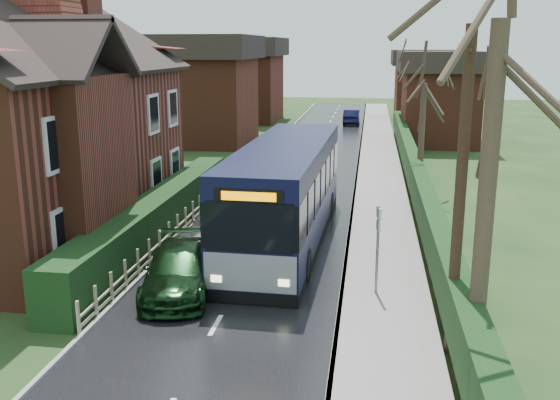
% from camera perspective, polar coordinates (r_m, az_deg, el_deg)
% --- Properties ---
extents(ground, '(140.00, 140.00, 0.00)m').
position_cam_1_polar(ground, '(17.88, -4.34, -8.69)').
color(ground, '#334B20').
rests_on(ground, ground).
extents(road, '(6.00, 100.00, 0.02)m').
position_cam_1_polar(road, '(27.23, 0.21, -0.66)').
color(road, black).
rests_on(road, ground).
extents(pavement, '(2.50, 100.00, 0.14)m').
position_cam_1_polar(pavement, '(26.97, 9.19, -0.85)').
color(pavement, slate).
rests_on(pavement, ground).
extents(kerb_right, '(0.12, 100.00, 0.14)m').
position_cam_1_polar(kerb_right, '(26.97, 6.64, -0.77)').
color(kerb_right, gray).
rests_on(kerb_right, ground).
extents(kerb_left, '(0.12, 100.00, 0.10)m').
position_cam_1_polar(kerb_left, '(27.80, -6.02, -0.35)').
color(kerb_left, gray).
rests_on(kerb_left, ground).
extents(front_hedge, '(1.20, 16.00, 1.60)m').
position_cam_1_polar(front_hedge, '(23.22, -11.12, -1.48)').
color(front_hedge, black).
rests_on(front_hedge, ground).
extents(picket_fence, '(0.10, 16.00, 0.90)m').
position_cam_1_polar(picket_fence, '(23.08, -9.32, -2.40)').
color(picket_fence, tan).
rests_on(picket_fence, ground).
extents(right_wall_hedge, '(0.60, 50.00, 1.80)m').
position_cam_1_polar(right_wall_hedge, '(26.82, 12.58, 1.00)').
color(right_wall_hedge, '#602B1B').
rests_on(right_wall_hedge, ground).
extents(brick_house, '(9.30, 14.60, 10.30)m').
position_cam_1_polar(brick_house, '(24.41, -22.55, 7.02)').
color(brick_house, '#602B1B').
rests_on(brick_house, ground).
extents(bus, '(3.01, 11.76, 3.55)m').
position_cam_1_polar(bus, '(21.99, 0.49, 0.50)').
color(bus, black).
rests_on(bus, ground).
extents(car_silver, '(2.56, 4.44, 1.42)m').
position_cam_1_polar(car_silver, '(22.25, -5.56, -2.20)').
color(car_silver, '#AFAFB4').
rests_on(car_silver, ground).
extents(car_green, '(2.60, 4.72, 1.29)m').
position_cam_1_polar(car_green, '(18.11, -9.30, -6.34)').
color(car_green, black).
rests_on(car_green, ground).
extents(car_distant, '(1.43, 4.04, 1.33)m').
position_cam_1_polar(car_distant, '(56.82, 6.57, 7.56)').
color(car_distant, black).
rests_on(car_distant, ground).
extents(bus_stop_sign, '(0.14, 0.40, 2.64)m').
position_cam_1_polar(bus_stop_sign, '(17.34, 8.94, -3.43)').
color(bus_stop_sign, slate).
rests_on(bus_stop_sign, ground).
extents(telegraph_pole, '(0.29, 0.93, 7.30)m').
position_cam_1_polar(telegraph_pole, '(14.06, 16.14, 0.36)').
color(telegraph_pole, black).
rests_on(telegraph_pole, ground).
extents(tree_right_far, '(3.87, 3.87, 7.48)m').
position_cam_1_polar(tree_right_far, '(29.18, 13.10, 11.06)').
color(tree_right_far, '#362920').
rests_on(tree_right_far, ground).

